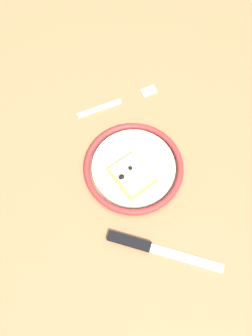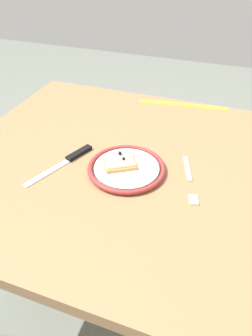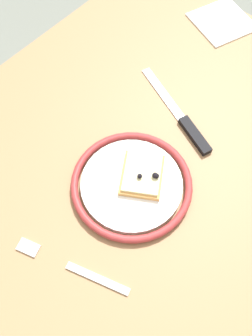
{
  "view_description": "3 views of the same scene",
  "coord_description": "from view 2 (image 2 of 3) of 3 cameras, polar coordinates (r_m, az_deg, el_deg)",
  "views": [
    {
      "loc": [
        0.35,
        -0.0,
        1.48
      ],
      "look_at": [
        0.03,
        0.03,
        0.74
      ],
      "focal_mm": 41.02,
      "sensor_mm": 36.0,
      "label": 1
    },
    {
      "loc": [
        -0.21,
        0.69,
        1.25
      ],
      "look_at": [
        0.01,
        0.07,
        0.73
      ],
      "focal_mm": 32.94,
      "sensor_mm": 36.0,
      "label": 2
    },
    {
      "loc": [
        -0.2,
        -0.13,
        1.31
      ],
      "look_at": [
        0.04,
        0.07,
        0.72
      ],
      "focal_mm": 39.43,
      "sensor_mm": 36.0,
      "label": 3
    }
  ],
  "objects": [
    {
      "name": "ground_plane",
      "position": [
        1.44,
        1.59,
        -22.04
      ],
      "size": [
        6.0,
        6.0,
        0.0
      ],
      "primitive_type": "plane",
      "color": "slate"
    },
    {
      "name": "dining_table",
      "position": [
        0.94,
        2.25,
        -2.54
      ],
      "size": [
        1.1,
        0.9,
        0.7
      ],
      "color": "#936D47",
      "rests_on": "ground_plane"
    },
    {
      "name": "plate",
      "position": [
        0.86,
        0.11,
        -0.03
      ],
      "size": [
        0.22,
        0.22,
        0.02
      ],
      "color": "white",
      "rests_on": "dining_table"
    },
    {
      "name": "pizza_slice_near",
      "position": [
        0.87,
        -1.17,
        1.15
      ],
      "size": [
        0.11,
        0.11,
        0.03
      ],
      "color": "tan",
      "rests_on": "plate"
    },
    {
      "name": "knife",
      "position": [
        0.92,
        -10.18,
        1.81
      ],
      "size": [
        0.1,
        0.23,
        0.01
      ],
      "color": "silver",
      "rests_on": "dining_table"
    },
    {
      "name": "fork",
      "position": [
        0.86,
        11.7,
        -2.05
      ],
      "size": [
        0.08,
        0.2,
        0.0
      ],
      "color": "silver",
      "rests_on": "dining_table"
    },
    {
      "name": "measuring_tape",
      "position": [
        1.23,
        10.42,
        11.43
      ],
      "size": [
        0.33,
        0.07,
        0.0
      ],
      "primitive_type": "cube",
      "rotation": [
        0.0,
        0.0,
        0.13
      ],
      "color": "yellow",
      "rests_on": "dining_table"
    }
  ]
}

